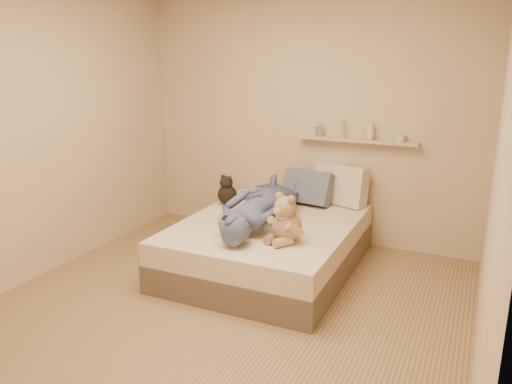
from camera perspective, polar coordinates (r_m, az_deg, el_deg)
The scene contains 10 objects.
room at distance 3.54m, azimuth -4.45°, elevation 5.27°, with size 3.80×3.80×3.80m.
bed at distance 4.64m, azimuth 1.46°, elevation -6.03°, with size 1.50×1.90×0.45m.
game_console at distance 4.10m, azimuth -3.26°, elevation -3.18°, with size 0.20×0.12×0.06m.
teddy_bear at distance 4.03m, azimuth 3.38°, elevation -3.45°, with size 0.32×0.34×0.41m.
dark_plush at distance 5.06m, azimuth -3.33°, elevation 0.04°, with size 0.20×0.20×0.30m.
pillow_cream at distance 5.13m, azimuth 9.64°, elevation 0.84°, with size 0.55×0.16×0.40m, color beige.
pillow_grey at distance 5.09m, azimuth 5.88°, elevation 0.52°, with size 0.50×0.14×0.34m, color slate.
person at distance 4.48m, azimuth 0.51°, elevation -1.39°, with size 0.54×1.47×0.35m, color #4C5578.
wall_shelf at distance 5.08m, azimuth 11.40°, elevation 5.81°, with size 1.20×0.12×0.03m, color tan.
shelf_bottles at distance 5.05m, azimuth 12.06°, elevation 6.77°, with size 0.89×0.09×0.19m.
Camera 1 is at (1.71, -3.04, 1.92)m, focal length 35.00 mm.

